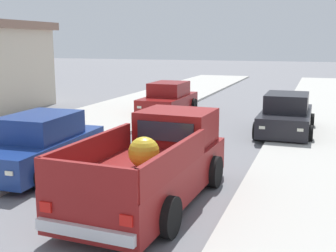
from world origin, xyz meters
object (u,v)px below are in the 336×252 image
object	(u,v)px
car_left_near	(286,115)
car_left_mid	(40,145)
pickup_truck	(155,165)
car_right_mid	(168,99)

from	to	relation	value
car_left_near	car_left_mid	size ratio (longest dim) A/B	0.99
pickup_truck	car_left_near	xyz separation A→B (m)	(2.17, 8.10, -0.07)
car_left_near	car_right_mid	size ratio (longest dim) A/B	1.00
pickup_truck	car_left_near	size ratio (longest dim) A/B	1.24
pickup_truck	car_left_mid	size ratio (longest dim) A/B	1.23
car_right_mid	pickup_truck	bearing A→B (deg)	-72.14
car_left_near	car_right_mid	distance (m)	6.40
pickup_truck	car_left_mid	distance (m)	3.84
pickup_truck	car_right_mid	world-z (taller)	pickup_truck
car_left_near	car_right_mid	world-z (taller)	same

